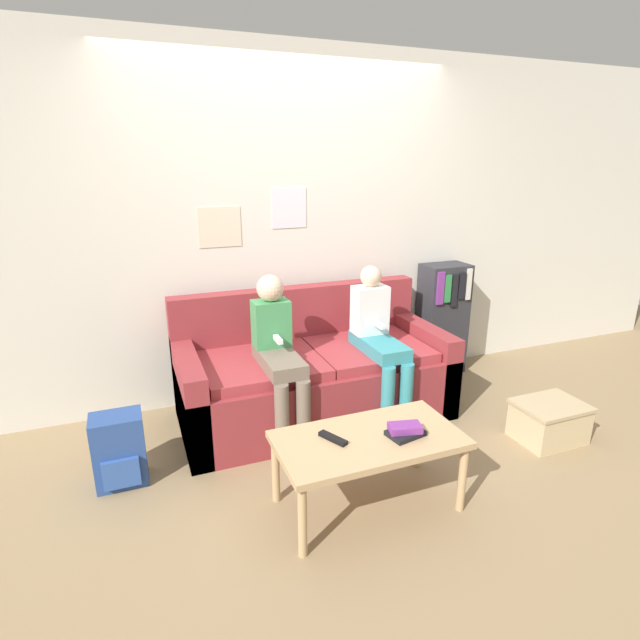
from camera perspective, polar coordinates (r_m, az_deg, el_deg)
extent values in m
plane|color=#937A56|center=(3.34, 2.68, -14.74)|extent=(10.00, 10.00, 0.00)
cube|color=silver|center=(3.86, -3.66, 10.35)|extent=(8.00, 0.06, 2.60)
cube|color=beige|center=(3.69, -11.39, 10.35)|extent=(0.31, 0.00, 0.28)
cube|color=silver|center=(3.81, -3.55, 12.64)|extent=(0.27, 0.00, 0.29)
cube|color=maroon|center=(3.65, -0.58, -7.76)|extent=(1.91, 0.87, 0.45)
cube|color=maroon|center=(3.81, -2.55, 0.54)|extent=(1.91, 0.14, 0.45)
cube|color=maroon|center=(3.43, -14.65, -8.62)|extent=(0.14, 0.87, 0.61)
cube|color=maroon|center=(3.99, 11.39, -4.57)|extent=(0.14, 0.87, 0.61)
cube|color=#A1343A|center=(3.40, -6.73, -5.08)|extent=(0.79, 0.71, 0.07)
cube|color=#A1343A|center=(3.67, 5.48, -3.31)|extent=(0.79, 0.71, 0.07)
cube|color=tan|center=(2.69, 5.60, -13.47)|extent=(0.98, 0.52, 0.04)
cylinder|color=tan|center=(2.50, -2.02, -22.02)|extent=(0.04, 0.04, 0.39)
cylinder|color=tan|center=(2.86, 15.95, -17.05)|extent=(0.04, 0.04, 0.39)
cylinder|color=tan|center=(2.84, -5.09, -16.71)|extent=(0.04, 0.04, 0.39)
cylinder|color=tan|center=(3.16, 11.12, -13.10)|extent=(0.04, 0.04, 0.39)
cylinder|color=#756656|center=(3.13, -4.35, -11.66)|extent=(0.09, 0.09, 0.52)
cylinder|color=#756656|center=(3.17, -1.89, -11.23)|extent=(0.09, 0.09, 0.52)
cube|color=#756656|center=(3.26, -4.73, -4.57)|extent=(0.23, 0.53, 0.09)
cube|color=#429356|center=(3.33, -5.60, -0.39)|extent=(0.24, 0.16, 0.31)
sphere|color=beige|center=(3.26, -5.73, 3.64)|extent=(0.18, 0.18, 0.18)
cube|color=white|center=(3.21, -4.83, -2.23)|extent=(0.03, 0.12, 0.03)
cylinder|color=teal|center=(3.39, 7.71, -9.36)|extent=(0.09, 0.09, 0.52)
cylinder|color=teal|center=(3.46, 9.76, -8.93)|extent=(0.09, 0.09, 0.52)
cube|color=teal|center=(3.52, 6.76, -2.90)|extent=(0.23, 0.53, 0.09)
cube|color=white|center=(3.58, 5.72, 1.18)|extent=(0.24, 0.16, 0.34)
sphere|color=beige|center=(3.52, 5.84, 4.99)|extent=(0.15, 0.15, 0.15)
cube|color=white|center=(3.48, 6.80, -0.57)|extent=(0.03, 0.12, 0.03)
cube|color=black|center=(2.64, 1.48, -13.35)|extent=(0.11, 0.17, 0.02)
cube|color=black|center=(2.71, 9.75, -12.62)|extent=(0.21, 0.16, 0.03)
cube|color=#7A3389|center=(2.70, 9.69, -12.05)|extent=(0.19, 0.13, 0.04)
cube|color=#2D2D33|center=(4.47, 13.78, 0.13)|extent=(0.39, 0.26, 0.96)
cube|color=#7A3389|center=(4.20, 13.61, 3.53)|extent=(0.06, 0.02, 0.27)
cube|color=#2D8442|center=(4.24, 14.37, 3.48)|extent=(0.06, 0.02, 0.23)
cube|color=black|center=(4.29, 15.11, 3.27)|extent=(0.05, 0.02, 0.27)
cube|color=black|center=(4.32, 15.90, 3.80)|extent=(0.06, 0.02, 0.22)
cube|color=silver|center=(4.36, 16.64, 3.93)|extent=(0.04, 0.02, 0.27)
cube|color=#CCB284|center=(3.73, 24.67, -10.66)|extent=(0.42, 0.32, 0.24)
cube|color=tan|center=(3.68, 24.94, -8.83)|extent=(0.44, 0.34, 0.02)
cube|color=#284789|center=(3.17, -21.96, -13.57)|extent=(0.28, 0.20, 0.43)
cube|color=#3055A5|center=(3.11, -21.75, -16.00)|extent=(0.20, 0.03, 0.17)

